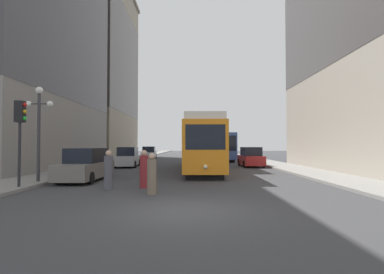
% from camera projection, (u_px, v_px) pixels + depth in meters
% --- Properties ---
extents(ground_plane, '(200.00, 200.00, 0.00)m').
position_uv_depth(ground_plane, '(183.00, 211.00, 9.12)').
color(ground_plane, '#38383A').
extents(sidewalk_left, '(3.08, 120.00, 0.15)m').
position_uv_depth(sidewalk_left, '(137.00, 157.00, 49.08)').
color(sidewalk_left, gray).
rests_on(sidewalk_left, ground).
extents(sidewalk_right, '(3.08, 120.00, 0.15)m').
position_uv_depth(sidewalk_right, '(242.00, 157.00, 49.14)').
color(sidewalk_right, gray).
rests_on(sidewalk_right, ground).
extents(streetcar, '(2.71, 15.06, 3.89)m').
position_uv_depth(streetcar, '(201.00, 144.00, 24.05)').
color(streetcar, black).
rests_on(streetcar, ground).
extents(transit_bus, '(3.00, 11.68, 3.45)m').
position_uv_depth(transit_bus, '(218.00, 146.00, 39.64)').
color(transit_bus, black).
rests_on(transit_bus, ground).
extents(parked_car_left_near, '(1.99, 5.00, 1.82)m').
position_uv_depth(parked_car_left_near, '(85.00, 166.00, 16.93)').
color(parked_car_left_near, black).
rests_on(parked_car_left_near, ground).
extents(parked_car_left_mid, '(2.05, 4.71, 1.82)m').
position_uv_depth(parked_car_left_mid, '(127.00, 158.00, 27.89)').
color(parked_car_left_mid, black).
rests_on(parked_car_left_mid, ground).
extents(parked_car_right_far, '(1.93, 4.36, 1.82)m').
position_uv_depth(parked_car_right_far, '(250.00, 158.00, 28.15)').
color(parked_car_right_far, black).
rests_on(parked_car_right_far, ground).
extents(parked_car_left_far, '(2.07, 4.74, 1.82)m').
position_uv_depth(parked_car_left_far, '(148.00, 154.00, 41.68)').
color(parked_car_left_far, black).
rests_on(parked_car_left_far, ground).
extents(pedestrian_crossing_near, '(0.37, 0.37, 1.67)m').
position_uv_depth(pedestrian_crossing_near, '(151.00, 175.00, 12.21)').
color(pedestrian_crossing_near, '#6B5B4C').
rests_on(pedestrian_crossing_near, ground).
extents(pedestrian_crossing_far, '(0.39, 0.39, 1.76)m').
position_uv_depth(pedestrian_crossing_far, '(143.00, 170.00, 14.03)').
color(pedestrian_crossing_far, maroon).
rests_on(pedestrian_crossing_far, ground).
extents(pedestrian_on_sidewalk, '(0.39, 0.39, 1.76)m').
position_uv_depth(pedestrian_on_sidewalk, '(107.00, 171.00, 13.52)').
color(pedestrian_on_sidewalk, '#4C4C56').
rests_on(pedestrian_on_sidewalk, ground).
extents(traffic_light_near_left, '(0.47, 0.36, 3.81)m').
position_uv_depth(traffic_light_near_left, '(19.00, 121.00, 13.38)').
color(traffic_light_near_left, '#232328').
rests_on(traffic_light_near_left, sidewalk_left).
extents(lamp_post_left_near, '(1.41, 0.36, 4.84)m').
position_uv_depth(lamp_post_left_near, '(38.00, 118.00, 15.44)').
color(lamp_post_left_near, '#333338').
rests_on(lamp_post_left_near, sidewalk_left).
extents(building_left_corner, '(12.39, 20.25, 27.89)m').
position_uv_depth(building_left_corner, '(88.00, 67.00, 47.72)').
color(building_left_corner, gray).
rests_on(building_left_corner, ground).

